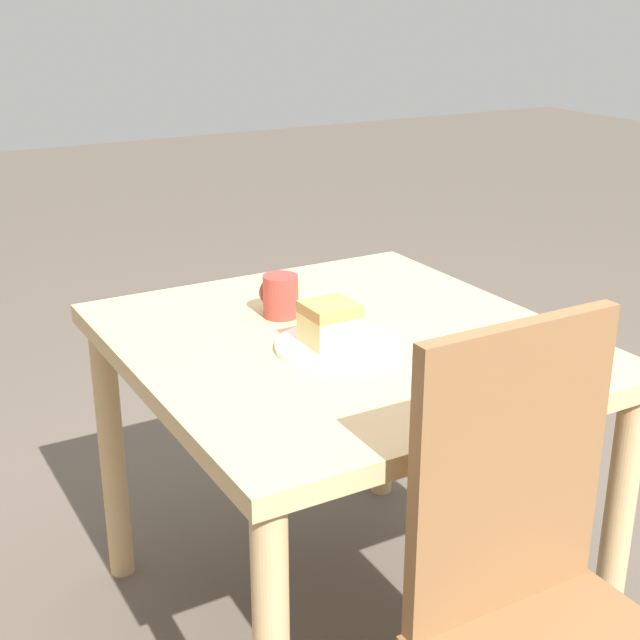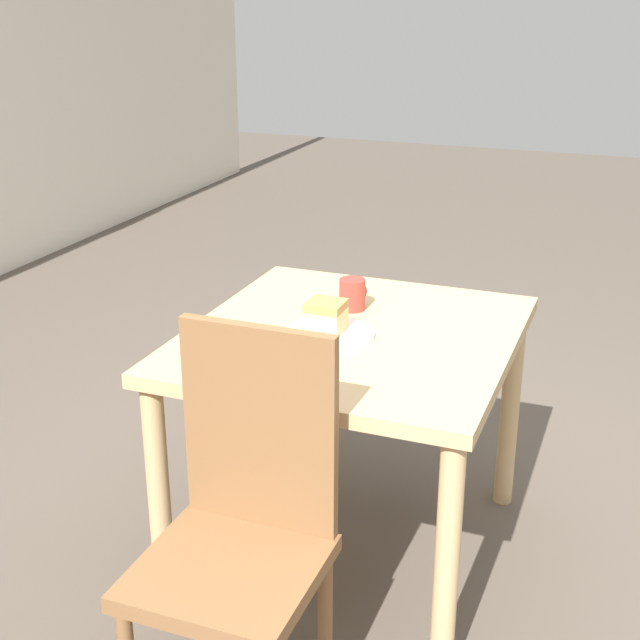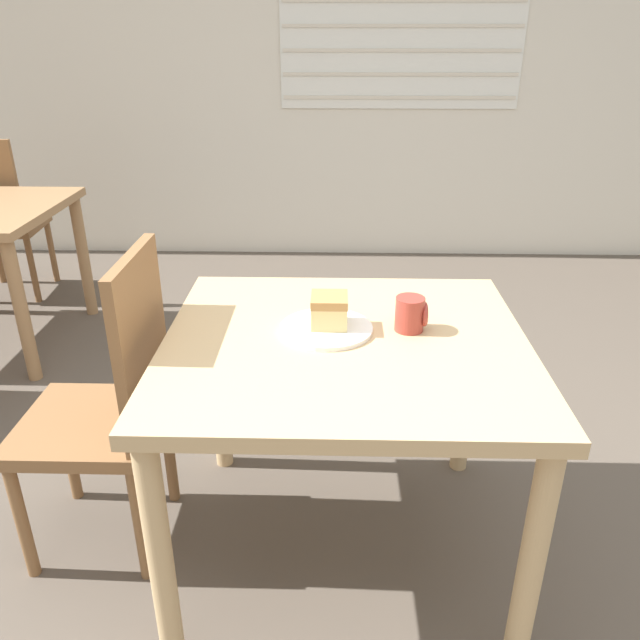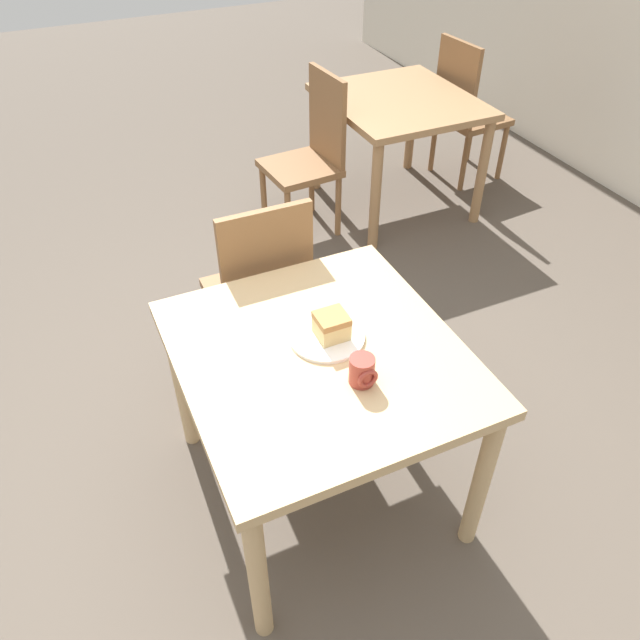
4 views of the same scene
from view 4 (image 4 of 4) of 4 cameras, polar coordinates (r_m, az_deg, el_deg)
The scene contains 9 objects.
ground_plane at distance 2.50m, azimuth -4.47°, elevation -16.00°, with size 14.00×14.00×0.00m, color brown.
dining_table_near at distance 2.06m, azimuth -0.02°, elevation -4.93°, with size 0.96×0.89×0.71m.
dining_table_far at distance 3.97m, azimuth 7.22°, elevation 18.11°, with size 0.92×0.83×0.70m.
chair_near_window at distance 2.62m, azimuth -5.43°, elevation 2.70°, with size 0.39×0.39×0.93m.
chair_far_corner at distance 3.73m, azimuth -0.86°, elevation 15.03°, with size 0.42×0.42×0.93m.
chair_far_opposite at distance 4.44m, azimuth 13.16°, elevation 18.28°, with size 0.43×0.43×0.93m.
plate at distance 2.04m, azimuth 0.63°, elevation -1.52°, with size 0.25×0.25×0.01m.
cake_slice at distance 2.01m, azimuth 1.07°, elevation -0.51°, with size 0.10×0.10×0.08m.
coffee_mug at distance 1.87m, azimuth 3.89°, elevation -4.68°, with size 0.09×0.08×0.09m.
Camera 4 is at (1.34, -0.41, 2.08)m, focal length 35.00 mm.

